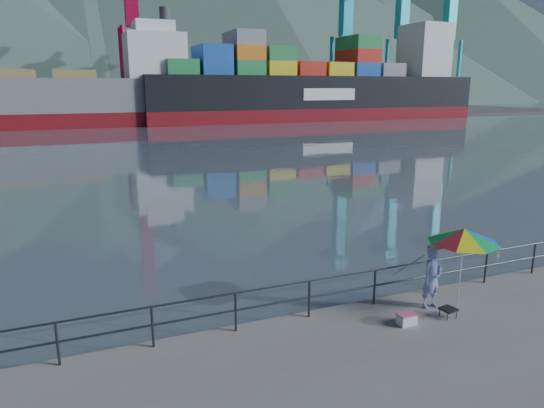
{
  "coord_description": "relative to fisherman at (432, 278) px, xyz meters",
  "views": [
    {
      "loc": [
        -6.28,
        -8.69,
        5.87
      ],
      "look_at": [
        -0.29,
        6.0,
        2.0
      ],
      "focal_mm": 32.0,
      "sensor_mm": 36.0,
      "label": 1
    }
  ],
  "objects": [
    {
      "name": "harbor_water",
      "position": [
        -2.31,
        129.03,
        -0.84
      ],
      "size": [
        500.0,
        280.0,
        0.0
      ],
      "primitive_type": "cube",
      "color": "#4F5E6A",
      "rests_on": "ground"
    },
    {
      "name": "far_dock",
      "position": [
        7.69,
        92.03,
        -0.84
      ],
      "size": [
        200.0,
        40.0,
        0.4
      ],
      "primitive_type": "cube",
      "color": "#514F4C",
      "rests_on": "ground"
    },
    {
      "name": "guardrail",
      "position": [
        -2.31,
        0.73,
        -0.32
      ],
      "size": [
        22.0,
        0.06,
        1.03
      ],
      "color": "#2D3033",
      "rests_on": "ground"
    },
    {
      "name": "mountains",
      "position": [
        36.5,
        206.78,
        34.71
      ],
      "size": [
        600.0,
        332.8,
        80.0
      ],
      "color": "#385147",
      "rests_on": "ground"
    },
    {
      "name": "port_cranes",
      "position": [
        28.69,
        83.03,
        15.16
      ],
      "size": [
        116.0,
        28.0,
        38.4
      ],
      "color": "#BE213A",
      "rests_on": "ground"
    },
    {
      "name": "container_stacks",
      "position": [
        27.73,
        92.41,
        1.43
      ],
      "size": [
        58.0,
        5.4,
        7.8
      ],
      "color": "gray",
      "rests_on": "ground"
    },
    {
      "name": "fisherman",
      "position": [
        0.0,
        0.0,
        0.0
      ],
      "size": [
        0.66,
        0.47,
        1.68
      ],
      "primitive_type": "imported",
      "rotation": [
        0.0,
        0.0,
        0.12
      ],
      "color": "#2C3D91",
      "rests_on": "ground"
    },
    {
      "name": "beach_umbrella",
      "position": [
        0.6,
        -0.37,
        1.23
      ],
      "size": [
        2.11,
        2.11,
        2.27
      ],
      "color": "white",
      "rests_on": "ground"
    },
    {
      "name": "folding_stool",
      "position": [
        0.04,
        -0.65,
        -0.71
      ],
      "size": [
        0.43,
        0.43,
        0.24
      ],
      "color": "black",
      "rests_on": "ground"
    },
    {
      "name": "cooler_bag",
      "position": [
        -1.21,
        -0.57,
        -0.71
      ],
      "size": [
        0.45,
        0.3,
        0.26
      ],
      "primitive_type": "cube",
      "rotation": [
        0.0,
        0.0,
        0.01
      ],
      "color": "silver",
      "rests_on": "ground"
    },
    {
      "name": "fishing_rod",
      "position": [
        -0.14,
        0.88,
        -0.84
      ],
      "size": [
        0.41,
        1.81,
        1.3
      ],
      "primitive_type": "cylinder",
      "rotation": [
        0.96,
        0.0,
        -0.21
      ],
      "color": "black",
      "rests_on": "ground"
    },
    {
      "name": "bulk_carrier",
      "position": [
        -11.48,
        72.29,
        3.22
      ],
      "size": [
        56.28,
        9.74,
        14.5
      ],
      "color": "maroon",
      "rests_on": "ground"
    },
    {
      "name": "container_ship",
      "position": [
        34.85,
        71.58,
        4.97
      ],
      "size": [
        62.63,
        10.44,
        18.1
      ],
      "color": "maroon",
      "rests_on": "ground"
    }
  ]
}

